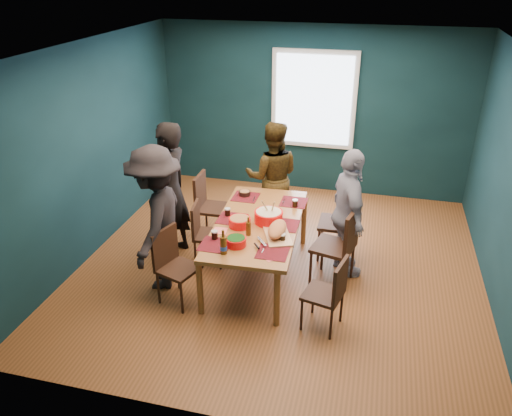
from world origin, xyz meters
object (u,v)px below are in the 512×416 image
(dining_table, at_px, (258,227))
(chair_right_near, at_px, (331,290))
(person_far_left, at_px, (169,192))
(cutting_board, at_px, (277,230))
(chair_right_mid, at_px, (341,242))
(person_right, at_px, (348,214))
(bowl_salad, at_px, (240,222))
(bowl_herbs, at_px, (236,241))
(chair_right_far, at_px, (345,218))
(person_back, at_px, (272,177))
(chair_left_mid, at_px, (203,229))
(bowl_dumpling, at_px, (269,216))
(chair_left_far, at_px, (207,202))
(person_near_left, at_px, (157,219))
(chair_left_near, at_px, (172,260))

(dining_table, xyz_separation_m, chair_right_near, (0.98, -0.81, -0.18))
(person_far_left, xyz_separation_m, cutting_board, (1.50, -0.48, -0.10))
(person_far_left, bearing_deg, chair_right_mid, 100.05)
(person_far_left, height_order, person_right, person_far_left)
(bowl_salad, bearing_deg, bowl_herbs, -79.34)
(chair_right_near, bearing_deg, cutting_board, 155.22)
(chair_right_far, height_order, chair_right_near, chair_right_far)
(chair_right_near, relative_size, bowl_salad, 3.28)
(person_back, bearing_deg, chair_left_mid, 48.75)
(chair_right_near, xyz_separation_m, person_right, (0.06, 1.13, 0.32))
(dining_table, xyz_separation_m, person_right, (1.04, 0.32, 0.14))
(chair_left_mid, relative_size, chair_right_far, 0.83)
(bowl_herbs, distance_m, cutting_board, 0.50)
(person_right, height_order, bowl_dumpling, person_right)
(chair_left_far, height_order, person_near_left, person_near_left)
(chair_right_near, bearing_deg, chair_left_far, 153.66)
(cutting_board, bearing_deg, chair_right_mid, 1.41)
(dining_table, distance_m, chair_right_near, 1.28)
(chair_left_mid, bearing_deg, dining_table, -17.24)
(bowl_salad, height_order, bowl_dumpling, bowl_dumpling)
(chair_left_far, bearing_deg, person_back, 30.40)
(chair_left_far, xyz_separation_m, cutting_board, (1.20, -1.03, 0.26))
(dining_table, height_order, chair_left_far, chair_left_far)
(person_back, xyz_separation_m, person_right, (1.14, -0.93, 0.01))
(chair_left_near, bearing_deg, dining_table, 59.82)
(chair_left_far, xyz_separation_m, chair_left_mid, (0.16, -0.64, -0.07))
(chair_right_mid, bearing_deg, person_right, 96.13)
(person_far_left, relative_size, bowl_dumpling, 5.33)
(chair_left_near, distance_m, person_back, 2.11)
(chair_left_mid, distance_m, chair_right_near, 1.96)
(person_right, bearing_deg, chair_right_near, 156.37)
(chair_left_near, xyz_separation_m, cutting_board, (1.11, 0.45, 0.29))
(person_back, distance_m, bowl_salad, 1.41)
(chair_left_near, xyz_separation_m, bowl_herbs, (0.72, 0.13, 0.28))
(chair_left_near, xyz_separation_m, chair_right_near, (1.79, -0.10, -0.02))
(chair_right_far, relative_size, cutting_board, 1.45)
(chair_left_mid, xyz_separation_m, person_right, (1.78, 0.20, 0.33))
(bowl_dumpling, bearing_deg, cutting_board, -60.79)
(chair_left_mid, height_order, person_far_left, person_far_left)
(person_back, height_order, bowl_dumpling, person_back)
(person_right, distance_m, bowl_salad, 1.31)
(cutting_board, bearing_deg, chair_right_near, -60.40)
(dining_table, height_order, bowl_dumpling, bowl_dumpling)
(chair_left_far, height_order, chair_right_near, chair_left_far)
(person_far_left, bearing_deg, cutting_board, 86.76)
(bowl_dumpling, bearing_deg, dining_table, -166.29)
(dining_table, distance_m, bowl_salad, 0.27)
(person_back, xyz_separation_m, person_near_left, (-0.99, -1.71, 0.07))
(chair_right_far, bearing_deg, chair_left_mid, -162.22)
(chair_right_mid, height_order, person_right, person_right)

